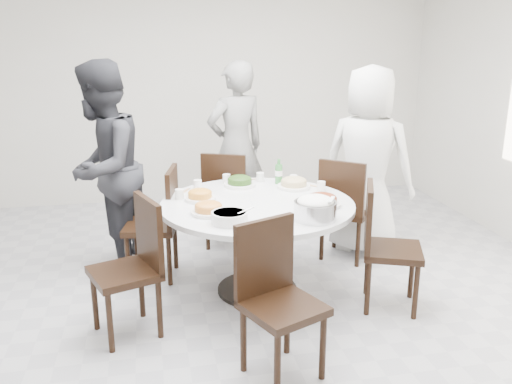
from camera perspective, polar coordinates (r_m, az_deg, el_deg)
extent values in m
cube|color=#B1B1B6|center=(4.18, -3.07, -12.35)|extent=(6.00, 6.00, 0.01)
cube|color=silver|center=(6.68, -7.14, 11.02)|extent=(6.00, 0.01, 2.80)
cylinder|color=white|center=(4.31, 0.13, -5.87)|extent=(1.50, 1.50, 0.75)
cube|color=black|center=(5.01, 9.57, -1.67)|extent=(0.59, 0.59, 0.95)
cube|color=black|center=(5.24, -2.87, -0.66)|extent=(0.55, 0.55, 0.95)
cube|color=black|center=(4.62, -11.02, -3.31)|extent=(0.50, 0.50, 0.95)
cube|color=black|center=(3.78, -13.72, -7.99)|extent=(0.54, 0.54, 0.95)
cube|color=black|center=(3.25, 2.88, -11.71)|extent=(0.55, 0.55, 0.95)
cube|color=black|center=(4.17, 14.21, -5.71)|extent=(0.55, 0.55, 0.95)
imported|color=white|center=(5.08, 11.67, 3.16)|extent=(1.01, 0.98, 1.75)
imported|color=black|center=(5.60, -2.11, 4.73)|extent=(0.74, 0.60, 1.76)
imported|color=#222227|center=(4.75, -15.80, 2.33)|extent=(0.93, 1.05, 1.81)
cylinder|color=white|center=(4.62, -1.73, 1.02)|extent=(0.27, 0.27, 0.07)
cylinder|color=white|center=(4.57, 4.00, 0.86)|extent=(0.28, 0.28, 0.07)
cylinder|color=white|center=(4.25, -5.91, -0.46)|extent=(0.24, 0.24, 0.06)
cylinder|color=white|center=(4.12, 6.95, -0.97)|extent=(0.29, 0.29, 0.07)
cylinder|color=white|center=(3.92, -5.03, -1.85)|extent=(0.26, 0.26, 0.07)
cylinder|color=silver|center=(3.81, 6.25, -1.95)|extent=(0.30, 0.30, 0.13)
cylinder|color=white|center=(3.73, -2.80, -2.69)|extent=(0.25, 0.25, 0.08)
cylinder|color=#317C37|center=(4.69, 2.41, 2.18)|extent=(0.06, 0.06, 0.22)
cylinder|color=white|center=(4.76, -1.63, 1.55)|extent=(0.07, 0.07, 0.08)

